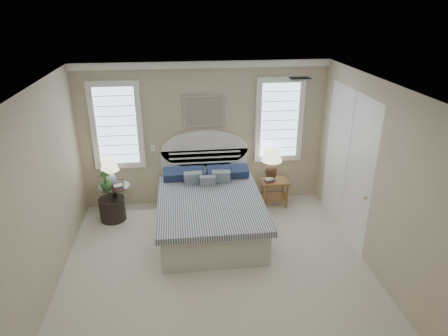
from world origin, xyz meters
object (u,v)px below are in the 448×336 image
at_px(nightstand_right, 275,187).
at_px(lamp_left, 110,169).
at_px(bed, 210,208).
at_px(side_table_left, 115,198).
at_px(floor_pot, 113,209).
at_px(lamp_right, 272,160).

relative_size(nightstand_right, lamp_left, 1.02).
relative_size(bed, nightstand_right, 4.29).
xyz_separation_m(nightstand_right, lamp_left, (-2.98, -0.10, 0.56)).
relative_size(bed, side_table_left, 3.61).
bearing_deg(lamp_left, nightstand_right, 1.94).
distance_m(bed, nightstand_right, 1.47).
distance_m(nightstand_right, floor_pot, 3.02).
relative_size(bed, lamp_right, 3.66).
height_order(lamp_left, lamp_right, lamp_right).
xyz_separation_m(bed, nightstand_right, (1.30, 0.69, 0.00)).
bearing_deg(nightstand_right, lamp_right, 129.71).
bearing_deg(bed, side_table_left, 160.26).
xyz_separation_m(floor_pot, lamp_right, (2.94, 0.26, 0.70)).
height_order(floor_pot, lamp_right, lamp_right).
bearing_deg(floor_pot, lamp_left, 74.39).
distance_m(side_table_left, lamp_left, 0.56).
relative_size(floor_pot, lamp_right, 0.73).
bearing_deg(nightstand_right, side_table_left, -178.06).
bearing_deg(bed, lamp_left, 160.67).
distance_m(side_table_left, lamp_right, 2.94).
distance_m(bed, floor_pot, 1.79).
distance_m(floor_pot, lamp_right, 3.03).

